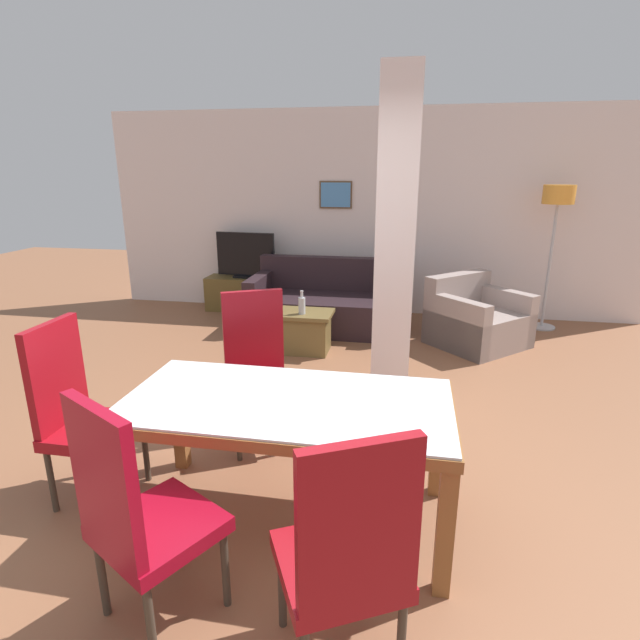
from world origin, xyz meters
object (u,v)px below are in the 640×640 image
dining_chair_near_right (347,552)px  sofa (327,305)px  armchair (476,321)px  tv_stand (247,294)px  tv_screen (246,256)px  dining_chair_far_left (257,364)px  dining_table (287,424)px  dining_chair_head_left (79,408)px  bottle (302,305)px  dining_chair_near_left (137,512)px  floor_lamp (557,208)px  coffee_table (303,331)px

dining_chair_near_right → sofa: dining_chair_near_right is taller
armchair → tv_stand: size_ratio=1.11×
tv_stand → tv_screen: size_ratio=1.35×
tv_screen → dining_chair_far_left: bearing=114.9°
dining_table → armchair: 3.58m
dining_table → sofa: size_ratio=0.95×
dining_chair_head_left → dining_chair_near_right: (1.70, -0.86, 0.00)m
dining_chair_far_left → tv_screen: size_ratio=1.31×
dining_chair_near_right → bottle: bearing=77.9°
dining_chair_head_left → tv_screen: same height
dining_chair_far_left → dining_table: bearing=90.0°
dining_chair_near_right → bottle: 3.62m
dining_chair_head_left → dining_chair_near_right: size_ratio=1.00×
armchair → dining_table: bearing=23.5°
sofa → armchair: sofa is taller
bottle → tv_screen: bearing=125.8°
dining_chair_near_right → dining_table: bearing=90.0°
bottle → dining_chair_far_left: bearing=-88.0°
dining_table → dining_chair_near_left: bearing=-119.3°
armchair → floor_lamp: floor_lamp is taller
dining_chair_head_left → floor_lamp: bearing=139.0°
dining_table → armchair: (1.38, 3.29, -0.32)m
coffee_table → dining_chair_far_left: bearing=-88.0°
dining_table → dining_chair_near_left: 0.90m
armchair → dining_chair_head_left: bearing=7.5°
sofa → tv_screen: (-1.25, 0.60, 0.49)m
dining_table → dining_chair_head_left: bearing=180.0°
dining_chair_far_left → armchair: size_ratio=0.88×
dining_chair_near_left → dining_chair_near_right: same height
dining_chair_near_left → armchair: 4.48m
coffee_table → tv_stand: bearing=127.1°
coffee_table → tv_screen: bearing=127.1°
bottle → floor_lamp: size_ratio=0.14×
dining_chair_near_left → dining_chair_head_left: bearing=165.6°
sofa → floor_lamp: bearing=-169.9°
bottle → armchair: bearing=19.1°
dining_chair_far_left → dining_chair_near_right: same height
coffee_table → floor_lamp: size_ratio=0.36×
dining_chair_near_right → floor_lamp: floor_lamp is taller
sofa → tv_stand: size_ratio=1.64×
dining_chair_near_left → dining_chair_near_right: (0.88, -0.07, 0.00)m
dining_table → coffee_table: (-0.50, 2.71, -0.37)m
dining_chair_far_left → sofa: size_ratio=0.59×
coffee_table → bottle: (0.00, -0.07, 0.31)m
dining_chair_head_left → armchair: bearing=141.2°
armchair → floor_lamp: bearing=177.8°
coffee_table → sofa: bearing=83.5°
dining_table → sofa: (-0.40, 3.62, -0.31)m
dining_chair_far_left → tv_stand: size_ratio=0.97×
coffee_table → bottle: bottle is taller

